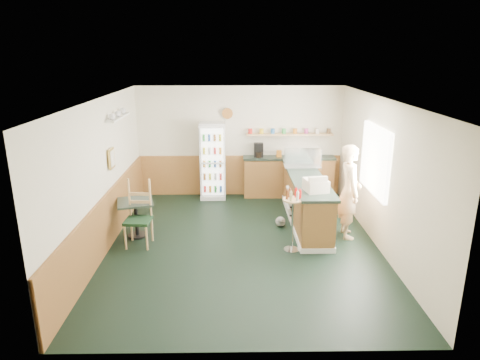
{
  "coord_description": "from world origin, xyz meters",
  "views": [
    {
      "loc": [
        -0.16,
        -7.33,
        3.48
      ],
      "look_at": [
        -0.03,
        0.6,
        1.09
      ],
      "focal_mm": 32.0,
      "sensor_mm": 36.0,
      "label": 1
    }
  ],
  "objects_px": {
    "display_case": "(302,158)",
    "cash_register": "(316,185)",
    "shopkeeper": "(349,192)",
    "drinks_fridge": "(213,161)",
    "cafe_chair": "(139,211)",
    "condiment_stand": "(293,212)",
    "cafe_table": "(136,212)"
  },
  "relations": [
    {
      "from": "cash_register",
      "to": "cafe_chair",
      "type": "distance_m",
      "value": 3.31
    },
    {
      "from": "display_case",
      "to": "shopkeeper",
      "type": "distance_m",
      "value": 1.55
    },
    {
      "from": "condiment_stand",
      "to": "drinks_fridge",
      "type": "bearing_deg",
      "value": 117.46
    },
    {
      "from": "drinks_fridge",
      "to": "cash_register",
      "type": "height_order",
      "value": "drinks_fridge"
    },
    {
      "from": "shopkeeper",
      "to": "cafe_chair",
      "type": "bearing_deg",
      "value": 94.94
    },
    {
      "from": "cash_register",
      "to": "cafe_table",
      "type": "bearing_deg",
      "value": 163.43
    },
    {
      "from": "display_case",
      "to": "condiment_stand",
      "type": "height_order",
      "value": "display_case"
    },
    {
      "from": "condiment_stand",
      "to": "cafe_table",
      "type": "height_order",
      "value": "condiment_stand"
    },
    {
      "from": "display_case",
      "to": "shopkeeper",
      "type": "bearing_deg",
      "value": -62.55
    },
    {
      "from": "cash_register",
      "to": "display_case",
      "type": "bearing_deg",
      "value": 78.37
    },
    {
      "from": "display_case",
      "to": "cafe_chair",
      "type": "xyz_separation_m",
      "value": [
        -3.27,
        -1.61,
        -0.59
      ]
    },
    {
      "from": "shopkeeper",
      "to": "cafe_table",
      "type": "bearing_deg",
      "value": 90.46
    },
    {
      "from": "shopkeeper",
      "to": "cafe_chair",
      "type": "distance_m",
      "value": 3.99
    },
    {
      "from": "display_case",
      "to": "cafe_table",
      "type": "relative_size",
      "value": 0.98
    },
    {
      "from": "drinks_fridge",
      "to": "shopkeeper",
      "type": "xyz_separation_m",
      "value": [
        2.71,
        -2.37,
        -0.01
      ]
    },
    {
      "from": "cafe_chair",
      "to": "cafe_table",
      "type": "bearing_deg",
      "value": 115.89
    },
    {
      "from": "display_case",
      "to": "cash_register",
      "type": "xyz_separation_m",
      "value": [
        0.0,
        -1.6,
        -0.11
      ]
    },
    {
      "from": "drinks_fridge",
      "to": "cash_register",
      "type": "xyz_separation_m",
      "value": [
        2.01,
        -2.62,
        0.19
      ]
    },
    {
      "from": "drinks_fridge",
      "to": "cafe_chair",
      "type": "xyz_separation_m",
      "value": [
        -1.26,
        -2.63,
        -0.29
      ]
    },
    {
      "from": "cash_register",
      "to": "shopkeeper",
      "type": "relative_size",
      "value": 0.22
    },
    {
      "from": "cafe_chair",
      "to": "shopkeeper",
      "type": "bearing_deg",
      "value": 7.52
    },
    {
      "from": "cafe_table",
      "to": "cafe_chair",
      "type": "height_order",
      "value": "cafe_chair"
    },
    {
      "from": "drinks_fridge",
      "to": "display_case",
      "type": "height_order",
      "value": "drinks_fridge"
    },
    {
      "from": "drinks_fridge",
      "to": "cafe_chair",
      "type": "height_order",
      "value": "drinks_fridge"
    },
    {
      "from": "shopkeeper",
      "to": "condiment_stand",
      "type": "distance_m",
      "value": 1.33
    },
    {
      "from": "display_case",
      "to": "cafe_table",
      "type": "bearing_deg",
      "value": -159.05
    },
    {
      "from": "drinks_fridge",
      "to": "condiment_stand",
      "type": "distance_m",
      "value": 3.38
    },
    {
      "from": "display_case",
      "to": "cash_register",
      "type": "bearing_deg",
      "value": -90.0
    },
    {
      "from": "cash_register",
      "to": "shopkeeper",
      "type": "distance_m",
      "value": 0.77
    },
    {
      "from": "condiment_stand",
      "to": "cafe_chair",
      "type": "distance_m",
      "value": 2.84
    },
    {
      "from": "display_case",
      "to": "cafe_table",
      "type": "height_order",
      "value": "display_case"
    },
    {
      "from": "drinks_fridge",
      "to": "display_case",
      "type": "distance_m",
      "value": 2.28
    }
  ]
}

